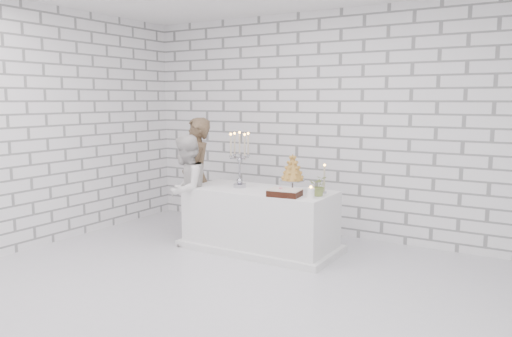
# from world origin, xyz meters

# --- Properties ---
(ground) EXTENTS (6.00, 5.00, 0.01)m
(ground) POSITION_xyz_m (0.00, 0.00, 0.00)
(ground) COLOR silver
(ground) RESTS_ON ground
(wall_back) EXTENTS (6.00, 0.01, 3.00)m
(wall_back) POSITION_xyz_m (0.00, 2.50, 1.50)
(wall_back) COLOR white
(wall_back) RESTS_ON ground
(wall_left) EXTENTS (0.01, 5.00, 3.00)m
(wall_left) POSITION_xyz_m (-3.00, 0.00, 1.50)
(wall_left) COLOR white
(wall_left) RESTS_ON ground
(cake_table) EXTENTS (1.80, 0.80, 0.75)m
(cake_table) POSITION_xyz_m (-0.55, 1.38, 0.38)
(cake_table) COLOR white
(cake_table) RESTS_ON ground
(groom) EXTENTS (0.64, 0.70, 1.60)m
(groom) POSITION_xyz_m (-1.56, 1.44, 0.80)
(groom) COLOR #463626
(groom) RESTS_ON ground
(bride) EXTENTS (0.67, 0.78, 1.39)m
(bride) POSITION_xyz_m (-1.47, 1.10, 0.70)
(bride) COLOR silver
(bride) RESTS_ON ground
(candelabra) EXTENTS (0.36, 0.36, 0.70)m
(candelabra) POSITION_xyz_m (-0.84, 1.37, 1.10)
(candelabra) COLOR #A6A6B0
(candelabra) RESTS_ON cake_table
(croquembouche) EXTENTS (0.37, 0.37, 0.45)m
(croquembouche) POSITION_xyz_m (-0.14, 1.44, 0.98)
(croquembouche) COLOR olive
(croquembouche) RESTS_ON cake_table
(chocolate_cake) EXTENTS (0.38, 0.29, 0.08)m
(chocolate_cake) POSITION_xyz_m (-0.09, 1.15, 0.79)
(chocolate_cake) COLOR black
(chocolate_cake) RESTS_ON cake_table
(pillar_candle) EXTENTS (0.10, 0.10, 0.12)m
(pillar_candle) POSITION_xyz_m (0.22, 1.18, 0.81)
(pillar_candle) COLOR white
(pillar_candle) RESTS_ON cake_table
(extra_taper) EXTENTS (0.07, 0.07, 0.32)m
(extra_taper) POSITION_xyz_m (0.22, 1.55, 0.91)
(extra_taper) COLOR #BDB293
(extra_taper) RESTS_ON cake_table
(flowers) EXTENTS (0.25, 0.24, 0.24)m
(flowers) POSITION_xyz_m (0.24, 1.36, 0.87)
(flowers) COLOR #5A713B
(flowers) RESTS_ON cake_table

